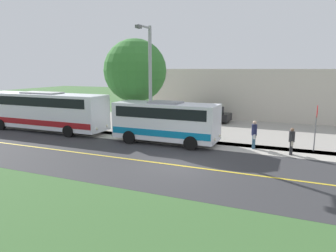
% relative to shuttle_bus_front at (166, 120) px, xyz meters
% --- Properties ---
extents(ground_plane, '(120.00, 120.00, 0.00)m').
position_rel_shuttle_bus_front_xyz_m(ground_plane, '(4.46, 2.59, -1.59)').
color(ground_plane, '#3D6633').
extents(road_surface, '(8.00, 100.00, 0.01)m').
position_rel_shuttle_bus_front_xyz_m(road_surface, '(4.46, 2.59, -1.58)').
color(road_surface, '#333335').
rests_on(road_surface, ground).
extents(sidewalk, '(2.40, 100.00, 0.01)m').
position_rel_shuttle_bus_front_xyz_m(sidewalk, '(-0.74, 2.59, -1.59)').
color(sidewalk, '#B2ADA3').
rests_on(sidewalk, ground).
extents(parking_lot_surface, '(14.00, 36.00, 0.01)m').
position_rel_shuttle_bus_front_xyz_m(parking_lot_surface, '(-7.94, 5.59, -1.59)').
color(parking_lot_surface, '#9E9991').
rests_on(parking_lot_surface, ground).
extents(road_centre_line, '(0.16, 100.00, 0.00)m').
position_rel_shuttle_bus_front_xyz_m(road_centre_line, '(4.46, 2.59, -1.58)').
color(road_centre_line, gold).
rests_on(road_centre_line, ground).
extents(shuttle_bus_front, '(2.57, 7.28, 2.89)m').
position_rel_shuttle_bus_front_xyz_m(shuttle_bus_front, '(0.00, 0.00, 0.00)').
color(shuttle_bus_front, white).
rests_on(shuttle_bus_front, ground).
extents(transit_bus_rear, '(2.65, 11.53, 3.20)m').
position_rel_shuttle_bus_front_xyz_m(transit_bus_rear, '(-0.04, -11.01, 0.17)').
color(transit_bus_rear, white).
rests_on(transit_bus_rear, ground).
extents(pedestrian_with_bags, '(0.72, 0.34, 1.63)m').
position_rel_shuttle_bus_front_xyz_m(pedestrian_with_bags, '(-0.23, 8.07, -0.72)').
color(pedestrian_with_bags, '#262628').
rests_on(pedestrian_with_bags, ground).
extents(pedestrian_waiting, '(0.72, 0.34, 1.81)m').
position_rel_shuttle_bus_front_xyz_m(pedestrian_waiting, '(-0.85, 5.80, -0.61)').
color(pedestrian_waiting, '#335972').
rests_on(pedestrian_waiting, ground).
extents(stop_sign, '(0.76, 0.07, 2.88)m').
position_rel_shuttle_bus_front_xyz_m(stop_sign, '(-1.64, 9.36, 0.37)').
color(stop_sign, slate).
rests_on(stop_sign, ground).
extents(street_light_pole, '(1.97, 0.24, 7.95)m').
position_rel_shuttle_bus_front_xyz_m(street_light_pole, '(-0.42, -1.42, 2.79)').
color(street_light_pole, '#9E9EA3').
rests_on(street_light_pole, ground).
extents(parked_car_near, '(2.18, 4.48, 1.45)m').
position_rel_shuttle_bus_front_xyz_m(parked_car_near, '(-9.91, 0.11, -0.90)').
color(parked_car_near, black).
rests_on(parked_car_near, ground).
extents(tree_curbside, '(5.01, 5.01, 7.42)m').
position_rel_shuttle_bus_front_xyz_m(tree_curbside, '(-2.94, -3.95, 3.31)').
color(tree_curbside, '#4C3826').
rests_on(tree_curbside, ground).
extents(commercial_building, '(10.00, 21.48, 5.04)m').
position_rel_shuttle_bus_front_xyz_m(commercial_building, '(-16.94, 3.89, 0.93)').
color(commercial_building, beige).
rests_on(commercial_building, ground).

